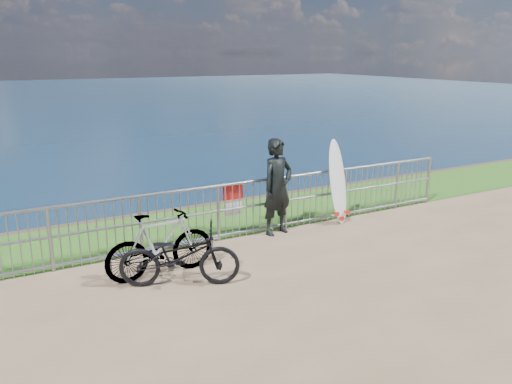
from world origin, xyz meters
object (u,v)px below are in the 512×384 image
bicycle_near (179,256)px  bicycle_far (160,244)px  surfboard (338,185)px  surfer (278,187)px

bicycle_near → bicycle_far: bearing=41.8°
bicycle_far → bicycle_near: bearing=-164.2°
surfboard → bicycle_far: 4.23m
bicycle_near → bicycle_far: bicycle_far is taller
surfboard → bicycle_near: bearing=-161.8°
bicycle_near → bicycle_far: (-0.16, 0.47, 0.05)m
bicycle_near → surfer: bearing=-38.7°
surfer → surfboard: size_ratio=1.07×
surfer → surfboard: (1.47, -0.01, -0.14)m
surfboard → bicycle_far: surfboard is taller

